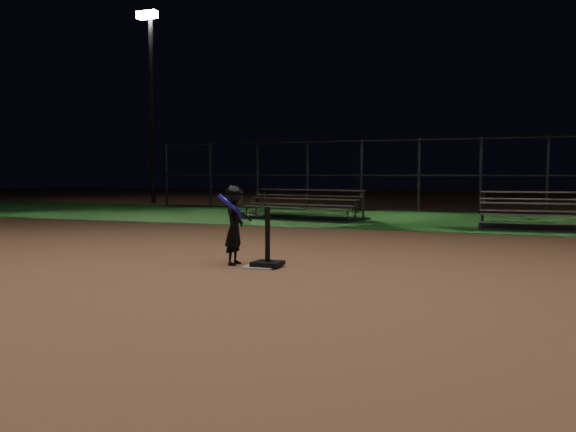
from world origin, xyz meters
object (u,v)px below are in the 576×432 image
object	(u,v)px
batting_tee	(268,255)
child_batter	(234,223)
bleacher_left	(303,213)
bleacher_right	(561,222)
light_pole_left	(151,91)
home_plate	(261,266)

from	to	relation	value
batting_tee	child_batter	bearing A→B (deg)	174.11
child_batter	bleacher_left	distance (m)	8.79
bleacher_left	bleacher_right	world-z (taller)	bleacher_right
light_pole_left	child_batter	bearing A→B (deg)	-52.17
child_batter	batting_tee	bearing A→B (deg)	-101.65
home_plate	child_batter	size ratio (longest dim) A/B	0.40
batting_tee	bleacher_right	world-z (taller)	bleacher_right
batting_tee	child_batter	world-z (taller)	child_batter
home_plate	batting_tee	size ratio (longest dim) A/B	0.55
home_plate	bleacher_right	size ratio (longest dim) A/B	0.12
home_plate	child_batter	world-z (taller)	child_batter
bleacher_left	light_pole_left	xyz separation A→B (m)	(-9.44, 6.34, 4.77)
child_batter	light_pole_left	xyz separation A→B (m)	(-11.54, 14.87, 4.34)
child_batter	bleacher_right	distance (m)	8.85
bleacher_left	home_plate	bearing A→B (deg)	-62.68
batting_tee	bleacher_left	xyz separation A→B (m)	(-2.65, 8.58, -0.00)
batting_tee	light_pole_left	bearing A→B (deg)	129.00
light_pole_left	bleacher_left	bearing A→B (deg)	-33.91
child_batter	bleacher_left	bearing A→B (deg)	8.13
bleacher_left	light_pole_left	size ratio (longest dim) A/B	0.45
home_plate	bleacher_right	world-z (taller)	bleacher_right
light_pole_left	home_plate	bearing A→B (deg)	-51.23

